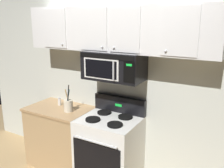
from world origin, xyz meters
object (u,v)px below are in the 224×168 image
salt_shaker (60,101)px  utensil_crock_cream (68,105)px  stove_range (110,149)px  over_range_microwave (114,66)px

salt_shaker → utensil_crock_cream: bearing=-26.1°
stove_range → utensil_crock_cream: utensil_crock_cream is taller
stove_range → utensil_crock_cream: bearing=-175.7°
stove_range → over_range_microwave: bearing=90.1°
utensil_crock_cream → salt_shaker: size_ratio=3.18×
over_range_microwave → utensil_crock_cream: over_range_microwave is taller
stove_range → utensil_crock_cream: size_ratio=2.99×
utensil_crock_cream → salt_shaker: 0.31m
stove_range → utensil_crock_cream: 0.82m
stove_range → salt_shaker: (-0.91, 0.09, 0.49)m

